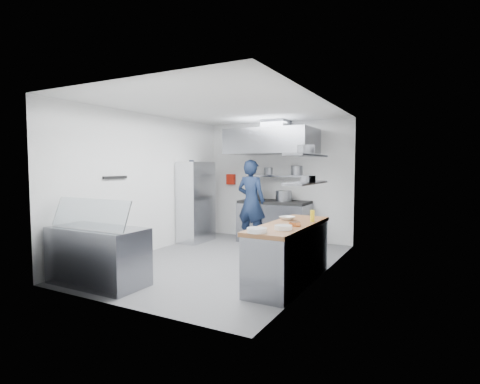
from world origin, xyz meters
The scene contains 35 objects.
floor centered at (0.00, 0.00, 0.00)m, with size 5.00×5.00×0.00m, color #505052.
ceiling centered at (0.00, 0.00, 2.80)m, with size 5.00×5.00×0.00m, color silver.
wall_back centered at (0.00, 2.50, 1.40)m, with size 3.60×0.02×2.80m, color white.
wall_front centered at (0.00, -2.50, 1.40)m, with size 3.60×0.02×2.80m, color white.
wall_left centered at (-1.80, 0.00, 1.40)m, with size 5.00×0.02×2.80m, color white.
wall_right centered at (1.80, 0.00, 1.40)m, with size 5.00×0.02×2.80m, color white.
gas_range centered at (0.10, 2.10, 0.45)m, with size 1.60×0.80×0.90m, color gray.
cooktop centered at (0.10, 2.10, 0.93)m, with size 1.57×0.78×0.06m, color black.
stock_pot_left centered at (-0.39, 2.04, 1.06)m, with size 0.31×0.31×0.20m, color slate.
stock_pot_mid centered at (0.32, 2.09, 1.08)m, with size 0.37×0.37×0.24m, color slate.
over_range_shelf centered at (0.10, 2.34, 1.52)m, with size 1.60×0.30×0.04m, color gray.
shelf_pot_a centered at (-0.24, 2.54, 1.63)m, with size 0.24×0.24×0.18m, color slate.
shelf_pot_b centered at (0.48, 2.53, 1.65)m, with size 0.29×0.29×0.22m, color slate.
extractor_hood centered at (0.10, 1.93, 2.30)m, with size 1.90×1.15×0.55m, color gray.
hood_duct centered at (0.10, 2.15, 2.68)m, with size 0.55×0.55×0.24m, color slate.
red_firebox centered at (-1.25, 2.44, 1.42)m, with size 0.22×0.10×0.26m, color #B11C0E.
chef centered at (-0.31, 1.71, 0.95)m, with size 0.69×0.45×1.90m, color #131F39.
wire_rack centered at (-1.53, 1.30, 0.93)m, with size 0.50×0.90×1.85m, color silver.
rack_bin_a centered at (-1.53, 0.96, 0.80)m, with size 0.16×0.20×0.18m, color white.
rack_bin_b centered at (-1.53, 1.50, 1.30)m, with size 0.15×0.19×0.17m, color yellow.
rack_jar centered at (-1.48, 1.06, 1.80)m, with size 0.11×0.11×0.18m, color black.
knife_strip centered at (-1.78, -0.90, 1.55)m, with size 0.04×0.55×0.05m, color black.
prep_counter_base centered at (1.48, -0.60, 0.42)m, with size 0.62×2.00×0.84m, color gray.
prep_counter_top centered at (1.48, -0.60, 0.87)m, with size 0.65×2.04×0.06m, color #98623A.
plate_stack_a centered at (1.38, -1.50, 0.93)m, with size 0.26×0.26×0.06m, color white.
plate_stack_b centered at (1.60, -1.14, 0.93)m, with size 0.24×0.24×0.06m, color white.
copper_pan centered at (1.63, -0.78, 0.93)m, with size 0.17×0.17×0.06m, color #B86733.
squeeze_bottle centered at (1.73, -0.26, 0.99)m, with size 0.07×0.07×0.18m, color yellow.
mixing_bowl centered at (1.31, -0.26, 0.93)m, with size 0.23×0.23×0.06m, color white.
wall_shelf_lower centered at (1.64, -0.30, 1.50)m, with size 0.30×1.30×0.04m, color gray.
wall_shelf_upper centered at (1.64, -0.30, 1.92)m, with size 0.30×1.30×0.04m, color gray.
shelf_pot_c centered at (1.75, -0.58, 1.57)m, with size 0.21×0.21×0.10m, color slate.
shelf_pot_d centered at (1.60, -0.23, 2.01)m, with size 0.27×0.27×0.14m, color slate.
display_case centered at (-1.00, -2.00, 0.42)m, with size 1.50×0.70×0.85m, color gray.
display_glass centered at (-1.00, -2.12, 1.07)m, with size 1.47×0.02×0.45m, color silver.
Camera 1 is at (3.44, -5.82, 1.76)m, focal length 28.00 mm.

